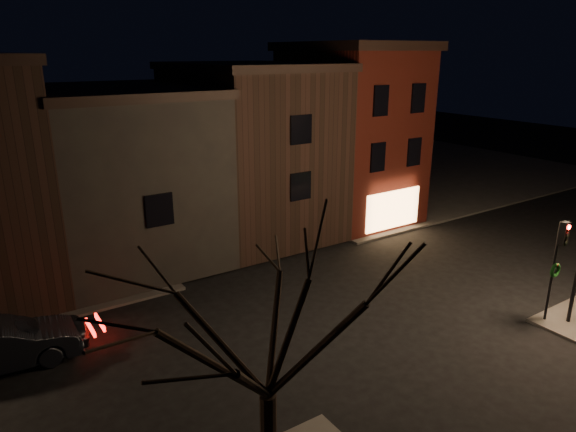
% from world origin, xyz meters
% --- Properties ---
extents(ground, '(120.00, 120.00, 0.00)m').
position_xyz_m(ground, '(0.00, 0.00, 0.00)').
color(ground, black).
rests_on(ground, ground).
extents(sidewalk_far_right, '(30.00, 30.00, 0.12)m').
position_xyz_m(sidewalk_far_right, '(20.00, 20.00, 0.06)').
color(sidewalk_far_right, '#2D2B28').
rests_on(sidewalk_far_right, ground).
extents(corner_building, '(6.50, 8.50, 10.50)m').
position_xyz_m(corner_building, '(8.00, 9.47, 5.40)').
color(corner_building, '#4D150D').
rests_on(corner_building, ground).
extents(row_building_a, '(7.30, 10.30, 9.40)m').
position_xyz_m(row_building_a, '(1.50, 10.50, 4.83)').
color(row_building_a, black).
rests_on(row_building_a, ground).
extents(row_building_b, '(7.80, 10.30, 8.40)m').
position_xyz_m(row_building_b, '(-5.75, 10.50, 4.33)').
color(row_building_b, black).
rests_on(row_building_b, ground).
extents(traffic_signal, '(0.58, 0.38, 4.05)m').
position_xyz_m(traffic_signal, '(5.60, -5.51, 2.81)').
color(traffic_signal, black).
rests_on(traffic_signal, sidewalk_near_right).
extents(bare_tree_left, '(5.60, 5.60, 7.50)m').
position_xyz_m(bare_tree_left, '(-8.00, -7.00, 5.43)').
color(bare_tree_left, black).
rests_on(bare_tree_left, sidewalk_near_left).
extents(parked_car_a, '(4.62, 1.98, 1.56)m').
position_xyz_m(parked_car_a, '(-11.87, 3.04, 0.78)').
color(parked_car_a, black).
rests_on(parked_car_a, ground).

